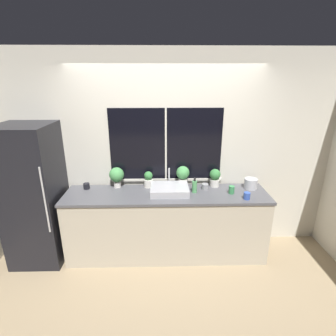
# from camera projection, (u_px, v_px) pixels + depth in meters

# --- Properties ---
(ground_plane) EXTENTS (14.00, 14.00, 0.00)m
(ground_plane) POSITION_uv_depth(u_px,v_px,m) (167.00, 267.00, 3.42)
(ground_plane) COLOR #937F60
(wall_back) EXTENTS (8.00, 0.09, 2.70)m
(wall_back) POSITION_uv_depth(u_px,v_px,m) (166.00, 153.00, 3.60)
(wall_back) COLOR beige
(wall_back) RESTS_ON ground_plane
(wall_left) EXTENTS (0.06, 7.00, 2.70)m
(wall_left) POSITION_uv_depth(u_px,v_px,m) (26.00, 140.00, 4.34)
(wall_left) COLOR beige
(wall_left) RESTS_ON ground_plane
(wall_right) EXTENTS (0.06, 7.00, 2.70)m
(wall_right) POSITION_uv_depth(u_px,v_px,m) (300.00, 139.00, 4.44)
(wall_right) COLOR beige
(wall_right) RESTS_ON ground_plane
(counter) EXTENTS (2.65, 0.62, 0.91)m
(counter) POSITION_uv_depth(u_px,v_px,m) (166.00, 224.00, 3.55)
(counter) COLOR #B2A893
(counter) RESTS_ON ground_plane
(refrigerator) EXTENTS (0.65, 0.73, 1.82)m
(refrigerator) POSITION_uv_depth(u_px,v_px,m) (35.00, 195.00, 3.37)
(refrigerator) COLOR black
(refrigerator) RESTS_ON ground_plane
(sink) EXTENTS (0.49, 0.44, 0.26)m
(sink) POSITION_uv_depth(u_px,v_px,m) (170.00, 189.00, 3.41)
(sink) COLOR #ADADB2
(sink) RESTS_ON counter
(potted_plant_far_left) EXTENTS (0.20, 0.20, 0.28)m
(potted_plant_far_left) POSITION_uv_depth(u_px,v_px,m) (117.00, 175.00, 3.54)
(potted_plant_far_left) COLOR silver
(potted_plant_far_left) RESTS_ON counter
(potted_plant_center_left) EXTENTS (0.12, 0.12, 0.22)m
(potted_plant_center_left) POSITION_uv_depth(u_px,v_px,m) (148.00, 179.00, 3.57)
(potted_plant_center_left) COLOR silver
(potted_plant_center_left) RESTS_ON counter
(potted_plant_center_right) EXTENTS (0.18, 0.18, 0.29)m
(potted_plant_center_right) POSITION_uv_depth(u_px,v_px,m) (183.00, 175.00, 3.56)
(potted_plant_center_right) COLOR silver
(potted_plant_center_right) RESTS_ON counter
(potted_plant_far_right) EXTENTS (0.15, 0.15, 0.25)m
(potted_plant_far_right) POSITION_uv_depth(u_px,v_px,m) (215.00, 177.00, 3.58)
(potted_plant_far_right) COLOR silver
(potted_plant_far_right) RESTS_ON counter
(soap_bottle) EXTENTS (0.06, 0.06, 0.20)m
(soap_bottle) POSITION_uv_depth(u_px,v_px,m) (195.00, 186.00, 3.41)
(soap_bottle) COLOR #519E5B
(soap_bottle) RESTS_ON counter
(mug_blue) EXTENTS (0.08, 0.08, 0.09)m
(mug_blue) POSITION_uv_depth(u_px,v_px,m) (247.00, 196.00, 3.23)
(mug_blue) COLOR #3351AD
(mug_blue) RESTS_ON counter
(mug_black) EXTENTS (0.08, 0.08, 0.08)m
(mug_black) POSITION_uv_depth(u_px,v_px,m) (86.00, 186.00, 3.53)
(mug_black) COLOR black
(mug_black) RESTS_ON counter
(mug_grey) EXTENTS (0.09, 0.09, 0.08)m
(mug_grey) POSITION_uv_depth(u_px,v_px,m) (205.00, 186.00, 3.52)
(mug_grey) COLOR gray
(mug_grey) RESTS_ON counter
(mug_green) EXTENTS (0.07, 0.07, 0.10)m
(mug_green) POSITION_uv_depth(u_px,v_px,m) (232.00, 190.00, 3.38)
(mug_green) COLOR #38844C
(mug_green) RESTS_ON counter
(kettle) EXTENTS (0.17, 0.17, 0.15)m
(kettle) POSITION_uv_depth(u_px,v_px,m) (251.00, 183.00, 3.53)
(kettle) COLOR #B2B2B7
(kettle) RESTS_ON counter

